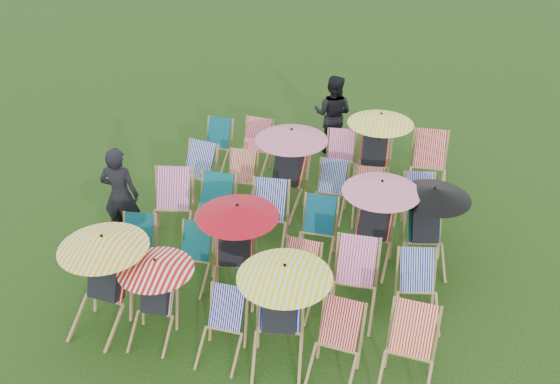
% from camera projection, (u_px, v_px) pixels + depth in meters
% --- Properties ---
extents(ground, '(100.00, 100.00, 0.00)m').
position_uv_depth(ground, '(287.00, 251.00, 9.90)').
color(ground, black).
rests_on(ground, ground).
extents(deckchair_0, '(1.17, 1.23, 1.38)m').
position_uv_depth(deckchair_0, '(101.00, 280.00, 8.14)').
color(deckchair_0, '#A27A4B').
rests_on(deckchair_0, ground).
extents(deckchair_1, '(0.98, 1.02, 1.16)m').
position_uv_depth(deckchair_1, '(154.00, 298.00, 8.03)').
color(deckchair_1, '#A27A4B').
rests_on(deckchair_1, ground).
extents(deckchair_2, '(0.57, 0.78, 0.82)m').
position_uv_depth(deckchair_2, '(222.00, 329.00, 7.83)').
color(deckchair_2, '#A27A4B').
rests_on(deckchair_2, ground).
extents(deckchair_3, '(1.17, 1.26, 1.38)m').
position_uv_depth(deckchair_3, '(280.00, 313.00, 7.62)').
color(deckchair_3, '#A27A4B').
rests_on(deckchair_3, ground).
extents(deckchair_4, '(0.68, 0.87, 0.88)m').
position_uv_depth(deckchair_4, '(335.00, 347.00, 7.52)').
color(deckchair_4, '#A27A4B').
rests_on(deckchair_4, ground).
extents(deckchair_5, '(0.71, 0.93, 0.95)m').
position_uv_depth(deckchair_5, '(408.00, 355.00, 7.36)').
color(deckchair_5, '#A27A4B').
rests_on(deckchair_5, ground).
extents(deckchair_6, '(0.62, 0.82, 0.84)m').
position_uv_depth(deckchair_6, '(135.00, 250.00, 9.22)').
color(deckchair_6, '#A27A4B').
rests_on(deckchair_6, ground).
extents(deckchair_7, '(0.56, 0.77, 0.82)m').
position_uv_depth(deckchair_7, '(192.00, 259.00, 9.05)').
color(deckchair_7, '#A27A4B').
rests_on(deckchair_7, ground).
extents(deckchair_8, '(1.16, 1.26, 1.38)m').
position_uv_depth(deckchair_8, '(235.00, 248.00, 8.75)').
color(deckchair_8, '#A27A4B').
rests_on(deckchair_8, ground).
extents(deckchair_9, '(0.65, 0.84, 0.86)m').
position_uv_depth(deckchair_9, '(296.00, 280.00, 8.62)').
color(deckchair_9, '#A27A4B').
rests_on(deckchair_9, ground).
extents(deckchair_10, '(0.66, 0.92, 0.99)m').
position_uv_depth(deckchair_10, '(353.00, 283.00, 8.46)').
color(deckchair_10, '#A27A4B').
rests_on(deckchair_10, ground).
extents(deckchair_11, '(0.73, 0.91, 0.88)m').
position_uv_depth(deckchair_11, '(418.00, 291.00, 8.40)').
color(deckchair_11, '#A27A4B').
rests_on(deckchair_11, ground).
extents(deckchair_12, '(0.82, 1.04, 1.03)m').
position_uv_depth(deckchair_12, '(171.00, 208.00, 10.02)').
color(deckchair_12, '#A27A4B').
rests_on(deckchair_12, ground).
extents(deckchair_13, '(0.68, 0.93, 0.98)m').
position_uv_depth(deckchair_13, '(211.00, 212.00, 9.96)').
color(deckchair_13, '#A27A4B').
rests_on(deckchair_13, ground).
extents(deckchair_14, '(0.70, 0.94, 0.97)m').
position_uv_depth(deckchair_14, '(267.00, 218.00, 9.81)').
color(deckchair_14, '#A27A4B').
rests_on(deckchair_14, ground).
extents(deckchair_15, '(0.60, 0.83, 0.89)m').
position_uv_depth(deckchair_15, '(316.00, 232.00, 9.57)').
color(deckchair_15, '#A27A4B').
rests_on(deckchair_15, ground).
extents(deckchair_16, '(1.16, 1.22, 1.38)m').
position_uv_depth(deckchair_16, '(374.00, 221.00, 9.32)').
color(deckchair_16, '#A27A4B').
rests_on(deckchair_16, ground).
extents(deckchair_17, '(1.09, 1.19, 1.30)m').
position_uv_depth(deckchair_17, '(428.00, 226.00, 9.28)').
color(deckchair_17, '#A27A4B').
rests_on(deckchair_17, ground).
extents(deckchair_18, '(0.80, 1.00, 0.97)m').
position_uv_depth(deckchair_18, '(193.00, 176.00, 10.96)').
color(deckchair_18, '#A27A4B').
rests_on(deckchair_18, ground).
extents(deckchair_19, '(0.57, 0.80, 0.86)m').
position_uv_depth(deckchair_19, '(239.00, 181.00, 10.92)').
color(deckchair_19, '#A27A4B').
rests_on(deckchair_19, ground).
extents(deckchair_20, '(1.23, 1.31, 1.46)m').
position_uv_depth(deckchair_20, '(286.00, 168.00, 10.62)').
color(deckchair_20, '#A27A4B').
rests_on(deckchair_20, ground).
extents(deckchair_21, '(0.60, 0.82, 0.86)m').
position_uv_depth(deckchair_21, '(330.00, 191.00, 10.62)').
color(deckchair_21, '#A27A4B').
rests_on(deckchair_21, ground).
extents(deckchair_22, '(0.60, 0.79, 0.81)m').
position_uv_depth(deckchair_22, '(368.00, 198.00, 10.48)').
color(deckchair_22, '#A27A4B').
rests_on(deckchair_22, ground).
extents(deckchair_23, '(0.70, 0.88, 0.86)m').
position_uv_depth(deckchair_23, '(420.00, 206.00, 10.23)').
color(deckchair_23, '#A27A4B').
rests_on(deckchair_23, ground).
extents(deckchair_24, '(0.62, 0.83, 0.86)m').
position_uv_depth(deckchair_24, '(214.00, 146.00, 12.06)').
color(deckchair_24, '#A27A4B').
rests_on(deckchair_24, ground).
extents(deckchair_25, '(0.69, 0.91, 0.93)m').
position_uv_depth(deckchair_25, '(253.00, 149.00, 11.88)').
color(deckchair_25, '#A27A4B').
rests_on(deckchair_25, ground).
extents(deckchair_26, '(0.59, 0.80, 0.84)m').
position_uv_depth(deckchair_26, '(291.00, 155.00, 11.77)').
color(deckchair_26, '#A27A4B').
rests_on(deckchair_26, ground).
extents(deckchair_27, '(0.68, 0.89, 0.90)m').
position_uv_depth(deckchair_27, '(340.00, 160.00, 11.53)').
color(deckchair_27, '#A27A4B').
rests_on(deckchair_27, ground).
extents(deckchair_28, '(1.18, 1.23, 1.40)m').
position_uv_depth(deckchair_28, '(375.00, 150.00, 11.26)').
color(deckchair_28, '#A27A4B').
rests_on(deckchair_28, ground).
extents(deckchair_29, '(0.71, 0.97, 1.03)m').
position_uv_depth(deckchair_29, '(429.00, 165.00, 11.22)').
color(deckchair_29, '#A27A4B').
rests_on(deckchair_29, ground).
extents(person_left, '(0.63, 0.44, 1.65)m').
position_uv_depth(person_left, '(120.00, 195.00, 9.77)').
color(person_left, black).
rests_on(person_left, ground).
extents(person_rear, '(0.85, 0.70, 1.62)m').
position_uv_depth(person_rear, '(333.00, 114.00, 12.39)').
color(person_rear, black).
rests_on(person_rear, ground).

